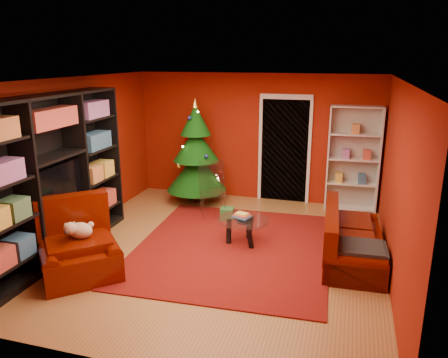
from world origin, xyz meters
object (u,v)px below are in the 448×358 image
(coffee_table, at_px, (243,231))
(gift_box_teal, at_px, (196,192))
(media_unit, at_px, (52,178))
(white_bookshelf, at_px, (353,159))
(dog, at_px, (81,231))
(armchair, at_px, (79,247))
(acrylic_chair, at_px, (213,193))
(christmas_tree, at_px, (196,152))
(gift_box_red, at_px, (203,193))
(rug, at_px, (233,247))
(sofa, at_px, (354,235))
(gift_box_green, at_px, (227,214))

(coffee_table, bearing_deg, gift_box_teal, 127.48)
(media_unit, distance_m, gift_box_teal, 3.46)
(white_bookshelf, bearing_deg, dog, -135.71)
(armchair, bearing_deg, acrylic_chair, 26.03)
(christmas_tree, distance_m, dog, 3.42)
(gift_box_red, relative_size, coffee_table, 0.26)
(white_bookshelf, distance_m, dog, 5.17)
(gift_box_teal, height_order, dog, dog)
(dog, xyz_separation_m, coffee_table, (1.89, 1.57, -0.42))
(rug, height_order, sofa, sofa)
(gift_box_green, xyz_separation_m, armchair, (-1.36, -2.59, 0.31))
(media_unit, distance_m, armchair, 1.17)
(sofa, distance_m, coffee_table, 1.71)
(gift_box_green, height_order, acrylic_chair, acrylic_chair)
(acrylic_chair, bearing_deg, rug, -84.50)
(white_bookshelf, bearing_deg, media_unit, -144.49)
(gift_box_red, bearing_deg, media_unit, -110.83)
(christmas_tree, bearing_deg, rug, -56.58)
(sofa, xyz_separation_m, coffee_table, (-1.69, 0.10, -0.18))
(acrylic_chair, bearing_deg, gift_box_red, 92.82)
(christmas_tree, xyz_separation_m, gift_box_teal, (-0.09, 0.19, -0.90))
(white_bookshelf, bearing_deg, gift_box_red, 179.78)
(dog, bearing_deg, armchair, -135.00)
(christmas_tree, distance_m, coffee_table, 2.43)
(gift_box_green, bearing_deg, gift_box_teal, 133.64)
(white_bookshelf, bearing_deg, gift_box_green, -152.48)
(rug, bearing_deg, gift_box_green, 110.05)
(media_unit, xyz_separation_m, gift_box_red, (1.22, 3.20, -1.09))
(coffee_table, distance_m, acrylic_chair, 1.35)
(coffee_table, bearing_deg, gift_box_green, 119.37)
(armchair, height_order, dog, armchair)
(gift_box_green, height_order, dog, dog)
(gift_box_red, xyz_separation_m, acrylic_chair, (0.55, -1.04, 0.36))
(gift_box_teal, relative_size, coffee_table, 0.34)
(gift_box_green, bearing_deg, gift_box_red, 127.09)
(sofa, xyz_separation_m, acrylic_chair, (-2.53, 1.13, 0.08))
(gift_box_red, bearing_deg, christmas_tree, -98.65)
(white_bookshelf, bearing_deg, rug, -128.55)
(gift_box_green, relative_size, acrylic_chair, 0.25)
(gift_box_teal, relative_size, armchair, 0.26)
(media_unit, distance_m, acrylic_chair, 2.89)
(gift_box_red, bearing_deg, gift_box_teal, -146.00)
(rug, bearing_deg, coffee_table, 61.06)
(rug, xyz_separation_m, coffee_table, (0.11, 0.20, 0.21))
(christmas_tree, distance_m, sofa, 3.70)
(dog, relative_size, sofa, 0.22)
(dog, bearing_deg, rug, -4.84)
(gift_box_green, bearing_deg, christmas_tree, 136.77)
(acrylic_chair, bearing_deg, dog, -136.92)
(rug, bearing_deg, media_unit, -159.58)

